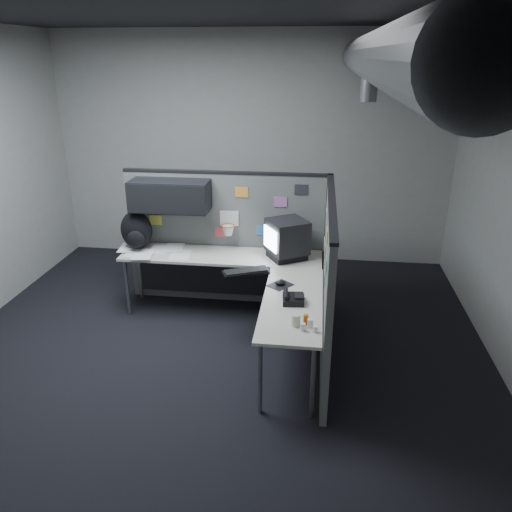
# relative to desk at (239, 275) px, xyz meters

# --- Properties ---
(room) EXTENTS (5.62, 5.62, 3.22)m
(room) POSITION_rel_desk_xyz_m (0.41, -0.70, 1.48)
(room) COLOR black
(room) RESTS_ON ground
(partition_back) EXTENTS (2.44, 0.42, 1.63)m
(partition_back) POSITION_rel_desk_xyz_m (-0.40, 0.53, 0.38)
(partition_back) COLOR #5B5D5B
(partition_back) RESTS_ON ground
(partition_right) EXTENTS (0.07, 2.23, 1.63)m
(partition_right) POSITION_rel_desk_xyz_m (0.95, -0.49, 0.21)
(partition_right) COLOR #5B5D5B
(partition_right) RESTS_ON ground
(desk) EXTENTS (2.31, 2.11, 0.73)m
(desk) POSITION_rel_desk_xyz_m (0.00, 0.00, 0.00)
(desk) COLOR beige
(desk) RESTS_ON ground
(monitor) EXTENTS (0.54, 0.54, 0.45)m
(monitor) POSITION_rel_desk_xyz_m (0.51, 0.27, 0.35)
(monitor) COLOR black
(monitor) RESTS_ON desk
(keyboard) EXTENTS (0.51, 0.35, 0.04)m
(keyboard) POSITION_rel_desk_xyz_m (0.11, -0.21, 0.14)
(keyboard) COLOR black
(keyboard) RESTS_ON desk
(mouse) EXTENTS (0.28, 0.29, 0.05)m
(mouse) POSITION_rel_desk_xyz_m (0.49, -0.46, 0.13)
(mouse) COLOR black
(mouse) RESTS_ON desk
(phone) EXTENTS (0.21, 0.23, 0.10)m
(phone) POSITION_rel_desk_xyz_m (0.64, -0.80, 0.15)
(phone) COLOR black
(phone) RESTS_ON desk
(bottles) EXTENTS (0.15, 0.17, 0.09)m
(bottles) POSITION_rel_desk_xyz_m (0.79, -1.25, 0.15)
(bottles) COLOR silver
(bottles) RESTS_ON desk
(cup) EXTENTS (0.09, 0.09, 0.10)m
(cup) POSITION_rel_desk_xyz_m (0.69, -1.23, 0.17)
(cup) COLOR beige
(cup) RESTS_ON desk
(papers) EXTENTS (0.90, 0.61, 0.02)m
(papers) POSITION_rel_desk_xyz_m (-1.05, 0.26, 0.13)
(papers) COLOR white
(papers) RESTS_ON desk
(backpack) EXTENTS (0.40, 0.37, 0.46)m
(backpack) POSITION_rel_desk_xyz_m (-1.26, 0.34, 0.34)
(backpack) COLOR black
(backpack) RESTS_ON desk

